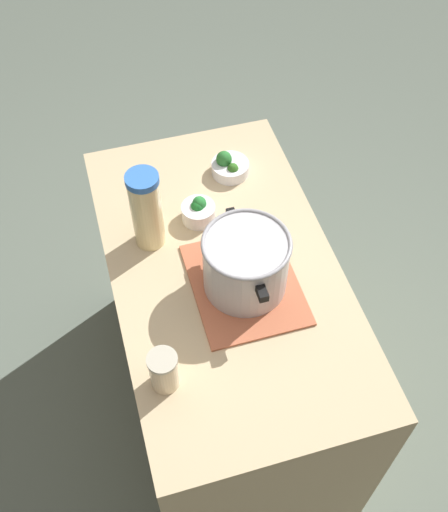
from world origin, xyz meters
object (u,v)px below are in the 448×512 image
mason_jar (164,371)px  broccoli_bowl_center (229,166)px  lemonade_pitcher (146,210)px  broccoli_bowl_front (198,211)px  cooking_pot (246,263)px

mason_jar → broccoli_bowl_center: bearing=151.5°
lemonade_pitcher → broccoli_bowl_front: size_ratio=2.56×
mason_jar → broccoli_bowl_front: 0.55m
lemonade_pitcher → broccoli_bowl_center: lemonade_pitcher is taller
lemonade_pitcher → broccoli_bowl_center: bearing=124.2°
cooking_pot → mason_jar: (0.23, -0.28, -0.04)m
cooking_pot → lemonade_pitcher: size_ratio=1.16×
lemonade_pitcher → mason_jar: 0.47m
cooking_pot → broccoli_bowl_front: size_ratio=2.98×
lemonade_pitcher → mason_jar: size_ratio=2.16×
cooking_pot → lemonade_pitcher: lemonade_pitcher is taller
cooking_pot → broccoli_bowl_front: (-0.28, -0.06, -0.07)m
lemonade_pitcher → broccoli_bowl_front: 0.19m
broccoli_bowl_front → broccoli_bowl_center: size_ratio=0.85×
broccoli_bowl_front → mason_jar: bearing=-23.3°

